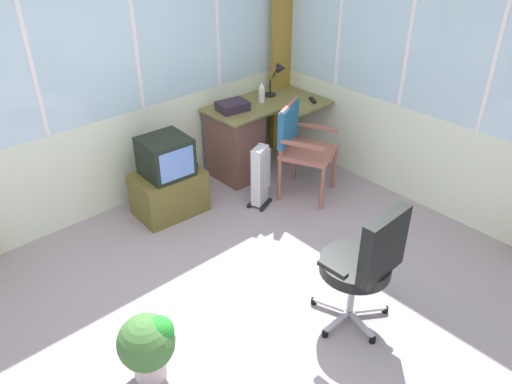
{
  "coord_description": "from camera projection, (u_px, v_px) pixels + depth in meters",
  "views": [
    {
      "loc": [
        -1.77,
        -2.06,
        2.76
      ],
      "look_at": [
        0.58,
        0.52,
        0.61
      ],
      "focal_mm": 35.59,
      "sensor_mm": 36.0,
      "label": 1
    }
  ],
  "objects": [
    {
      "name": "ground",
      "position": [
        246.0,
        320.0,
        3.77
      ],
      "size": [
        5.6,
        4.96,
        0.06
      ],
      "primitive_type": "cube",
      "color": "gray"
    },
    {
      "name": "desk",
      "position": [
        238.0,
        141.0,
        5.37
      ],
      "size": [
        1.21,
        0.8,
        0.75
      ],
      "color": "olive",
      "rests_on": "ground"
    },
    {
      "name": "potted_plant",
      "position": [
        148.0,
        344.0,
        3.17
      ],
      "size": [
        0.37,
        0.37,
        0.48
      ],
      "color": "silver",
      "rests_on": "ground"
    },
    {
      "name": "paper_tray",
      "position": [
        233.0,
        106.0,
        5.16
      ],
      "size": [
        0.33,
        0.27,
        0.09
      ],
      "primitive_type": "cube",
      "rotation": [
        0.0,
        0.0,
        -0.15
      ],
      "color": "#2D2031",
      "rests_on": "desk"
    },
    {
      "name": "desk_lamp",
      "position": [
        279.0,
        74.0,
        5.43
      ],
      "size": [
        0.24,
        0.21,
        0.36
      ],
      "color": "black",
      "rests_on": "desk"
    },
    {
      "name": "curtain_corner",
      "position": [
        283.0,
        46.0,
        5.57
      ],
      "size": [
        0.29,
        0.07,
        2.42
      ],
      "primitive_type": "cube",
      "rotation": [
        0.0,
        0.0,
        -0.02
      ],
      "color": "olive",
      "rests_on": "ground"
    },
    {
      "name": "east_window_panel",
      "position": [
        445.0,
        81.0,
        4.43
      ],
      "size": [
        0.07,
        3.96,
        2.52
      ],
      "color": "silver",
      "rests_on": "ground"
    },
    {
      "name": "north_window_panel",
      "position": [
        91.0,
        85.0,
        4.36
      ],
      "size": [
        4.6,
        0.07,
        2.52
      ],
      "color": "silver",
      "rests_on": "ground"
    },
    {
      "name": "office_chair",
      "position": [
        366.0,
        260.0,
        3.42
      ],
      "size": [
        0.6,
        0.58,
        0.99
      ],
      "color": "#B7B7BF",
      "rests_on": "ground"
    },
    {
      "name": "tv_on_stand",
      "position": [
        168.0,
        180.0,
        4.77
      ],
      "size": [
        0.66,
        0.47,
        0.78
      ],
      "color": "brown",
      "rests_on": "ground"
    },
    {
      "name": "spray_bottle",
      "position": [
        262.0,
        93.0,
        5.32
      ],
      "size": [
        0.06,
        0.06,
        0.22
      ],
      "color": "silver",
      "rests_on": "desk"
    },
    {
      "name": "tv_remote",
      "position": [
        313.0,
        100.0,
        5.39
      ],
      "size": [
        0.11,
        0.15,
        0.02
      ],
      "primitive_type": "cube",
      "rotation": [
        0.0,
        0.0,
        -0.53
      ],
      "color": "black",
      "rests_on": "desk"
    },
    {
      "name": "space_heater",
      "position": [
        261.0,
        175.0,
        4.91
      ],
      "size": [
        0.29,
        0.24,
        0.63
      ],
      "color": "silver",
      "rests_on": "ground"
    },
    {
      "name": "wooden_armchair",
      "position": [
        297.0,
        138.0,
        4.96
      ],
      "size": [
        0.64,
        0.64,
        0.94
      ],
      "color": "#98584B",
      "rests_on": "ground"
    }
  ]
}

